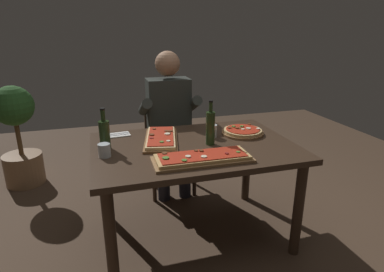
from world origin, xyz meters
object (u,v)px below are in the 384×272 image
(dining_table, at_px, (194,157))
(tumbler_far_side, at_px, (104,150))
(seated_diner, at_px, (170,118))
(pizza_rectangular_front, at_px, (202,158))
(tumbler_near_camera, at_px, (212,132))
(potted_plant_corner, at_px, (18,134))
(diner_chair, at_px, (168,140))
(pizza_round_far, at_px, (243,131))
(oil_bottle_amber, at_px, (210,127))
(pizza_rectangular_left, at_px, (161,138))
(wine_bottle_dark, at_px, (105,134))

(dining_table, height_order, tumbler_far_side, tumbler_far_side)
(tumbler_far_side, distance_m, seated_diner, 0.99)
(pizza_rectangular_front, height_order, tumbler_near_camera, tumbler_near_camera)
(seated_diner, xyz_separation_m, potted_plant_corner, (-1.39, 0.59, -0.22))
(diner_chair, bearing_deg, pizza_round_far, -58.89)
(diner_chair, height_order, seated_diner, seated_diner)
(diner_chair, bearing_deg, potted_plant_corner, 161.41)
(seated_diner, bearing_deg, oil_bottle_amber, -80.82)
(dining_table, distance_m, oil_bottle_amber, 0.25)
(pizza_round_far, bearing_deg, tumbler_near_camera, 179.08)
(potted_plant_corner, bearing_deg, pizza_round_far, -33.12)
(pizza_rectangular_left, distance_m, tumbler_near_camera, 0.38)
(dining_table, relative_size, oil_bottle_amber, 4.44)
(pizza_round_far, relative_size, diner_chair, 0.37)
(oil_bottle_amber, bearing_deg, diner_chair, 97.93)
(pizza_rectangular_front, distance_m, tumbler_far_side, 0.62)
(pizza_rectangular_front, distance_m, pizza_round_far, 0.62)
(wine_bottle_dark, height_order, diner_chair, wine_bottle_dark)
(pizza_round_far, relative_size, potted_plant_corner, 0.32)
(pizza_rectangular_left, distance_m, oil_bottle_amber, 0.37)
(pizza_round_far, relative_size, tumbler_near_camera, 3.44)
(dining_table, xyz_separation_m, diner_chair, (-0.01, 0.86, -0.16))
(wine_bottle_dark, xyz_separation_m, potted_plant_corner, (-0.81, 1.22, -0.32))
(pizza_rectangular_front, xyz_separation_m, diner_chair, (0.02, 1.14, -0.27))
(pizza_rectangular_front, relative_size, pizza_round_far, 1.93)
(tumbler_near_camera, relative_size, seated_diner, 0.07)
(tumbler_near_camera, relative_size, tumbler_far_side, 1.08)
(oil_bottle_amber, relative_size, tumbler_far_side, 3.64)
(tumbler_near_camera, height_order, diner_chair, diner_chair)
(tumbler_near_camera, height_order, tumbler_far_side, tumbler_near_camera)
(tumbler_near_camera, height_order, potted_plant_corner, potted_plant_corner)
(dining_table, distance_m, pizza_rectangular_left, 0.28)
(tumbler_near_camera, distance_m, seated_diner, 0.63)
(pizza_rectangular_left, bearing_deg, seated_diner, 71.39)
(dining_table, height_order, pizza_rectangular_left, pizza_rectangular_left)
(dining_table, height_order, pizza_round_far, pizza_round_far)
(dining_table, xyz_separation_m, oil_bottle_amber, (0.11, -0.02, 0.22))
(tumbler_far_side, distance_m, potted_plant_corner, 1.60)
(dining_table, bearing_deg, pizza_rectangular_left, 144.01)
(oil_bottle_amber, xyz_separation_m, potted_plant_corner, (-1.52, 1.34, -0.34))
(diner_chair, bearing_deg, seated_diner, -90.00)
(oil_bottle_amber, bearing_deg, potted_plant_corner, 138.50)
(pizza_rectangular_front, relative_size, tumbler_far_side, 7.18)
(oil_bottle_amber, relative_size, tumbler_near_camera, 3.36)
(oil_bottle_amber, distance_m, seated_diner, 0.77)
(pizza_rectangular_front, bearing_deg, potted_plant_corner, 130.38)
(oil_bottle_amber, height_order, seated_diner, seated_diner)
(pizza_rectangular_left, height_order, diner_chair, diner_chair)
(tumbler_far_side, bearing_deg, potted_plant_corner, 120.10)
(wine_bottle_dark, xyz_separation_m, seated_diner, (0.59, 0.64, -0.10))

